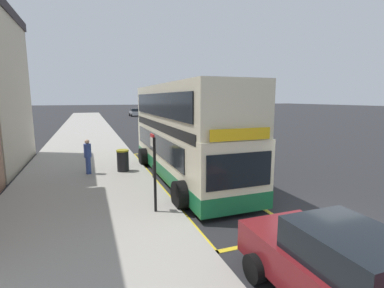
% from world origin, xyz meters
% --- Properties ---
extents(ground_plane, '(260.00, 260.00, 0.00)m').
position_xyz_m(ground_plane, '(0.00, 32.00, 0.00)').
color(ground_plane, '#28282B').
extents(pavement_near, '(6.00, 76.00, 0.14)m').
position_xyz_m(pavement_near, '(-7.00, 32.00, 0.07)').
color(pavement_near, '#A39E93').
rests_on(pavement_near, ground).
extents(double_decker_bus, '(3.28, 10.65, 4.40)m').
position_xyz_m(double_decker_bus, '(-2.46, 6.41, 2.06)').
color(double_decker_bus, beige).
rests_on(double_decker_bus, ground).
extents(bus_bay_markings, '(2.88, 13.34, 0.01)m').
position_xyz_m(bus_bay_markings, '(-2.56, 6.25, 0.01)').
color(bus_bay_markings, yellow).
rests_on(bus_bay_markings, ground).
extents(bus_stop_sign, '(0.09, 0.51, 2.51)m').
position_xyz_m(bus_stop_sign, '(-4.80, 2.45, 1.64)').
color(bus_stop_sign, black).
rests_on(bus_stop_sign, pavement_near).
extents(parked_car_silver_kerbside, '(2.09, 4.20, 1.62)m').
position_xyz_m(parked_car_silver_kerbside, '(2.71, 54.02, 0.80)').
color(parked_car_silver_kerbside, '#B2B5BA').
rests_on(parked_car_silver_kerbside, ground).
extents(parked_car_maroon_across, '(2.09, 4.20, 1.62)m').
position_xyz_m(parked_car_maroon_across, '(-2.72, -2.97, 0.80)').
color(parked_car_maroon_across, maroon).
rests_on(parked_car_maroon_across, ground).
extents(pedestrian_waiting_near_sign, '(0.34, 0.34, 1.70)m').
position_xyz_m(pedestrian_waiting_near_sign, '(-6.81, 8.03, 1.06)').
color(pedestrian_waiting_near_sign, '#33478C').
rests_on(pedestrian_waiting_near_sign, pavement_near).
extents(litter_bin, '(0.61, 0.61, 1.09)m').
position_xyz_m(litter_bin, '(-5.17, 7.99, 0.69)').
color(litter_bin, black).
rests_on(litter_bin, pavement_near).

